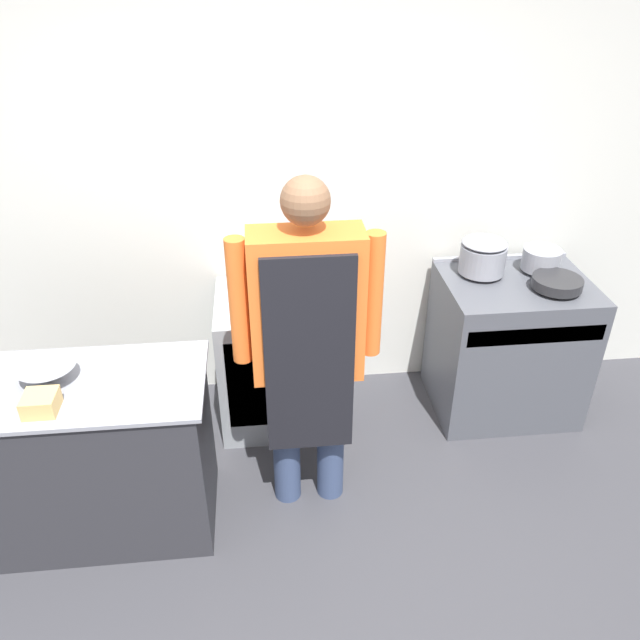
% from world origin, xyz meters
% --- Properties ---
extents(ground_plane, '(14.00, 14.00, 0.00)m').
position_xyz_m(ground_plane, '(0.00, 0.00, 0.00)').
color(ground_plane, '#38383D').
extents(wall_back, '(8.00, 0.05, 2.70)m').
position_xyz_m(wall_back, '(0.00, 1.88, 1.35)').
color(wall_back, silver).
rests_on(wall_back, ground_plane).
extents(prep_counter, '(1.30, 0.61, 0.87)m').
position_xyz_m(prep_counter, '(-1.09, 0.75, 0.43)').
color(prep_counter, '#2D2D33').
rests_on(prep_counter, ground_plane).
extents(stove, '(0.85, 0.67, 0.90)m').
position_xyz_m(stove, '(1.32, 1.47, 0.44)').
color(stove, '#4C4F56').
rests_on(stove, ground_plane).
extents(fridge_unit, '(0.68, 0.63, 0.82)m').
position_xyz_m(fridge_unit, '(-0.10, 1.52, 0.41)').
color(fridge_unit, '#93999E').
rests_on(fridge_unit, ground_plane).
extents(person_cook, '(0.69, 0.24, 1.76)m').
position_xyz_m(person_cook, '(0.03, 0.82, 1.02)').
color(person_cook, '#38476B').
rests_on(person_cook, ground_plane).
extents(mixing_bowl, '(0.26, 0.26, 0.08)m').
position_xyz_m(mixing_bowl, '(-1.14, 0.79, 0.91)').
color(mixing_bowl, gray).
rests_on(mixing_bowl, prep_counter).
extents(plastic_tub, '(0.14, 0.14, 0.08)m').
position_xyz_m(plastic_tub, '(-1.11, 0.58, 0.91)').
color(plastic_tub, '#D8B266').
rests_on(plastic_tub, prep_counter).
extents(stock_pot, '(0.27, 0.27, 0.21)m').
position_xyz_m(stock_pot, '(1.13, 1.59, 1.00)').
color(stock_pot, gray).
rests_on(stock_pot, stove).
extents(saute_pan, '(0.28, 0.28, 0.06)m').
position_xyz_m(saute_pan, '(1.49, 1.36, 0.93)').
color(saute_pan, '#262628').
rests_on(saute_pan, stove).
extents(sauce_pot, '(0.22, 0.22, 0.13)m').
position_xyz_m(sauce_pot, '(1.49, 1.59, 0.96)').
color(sauce_pot, gray).
rests_on(sauce_pot, stove).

